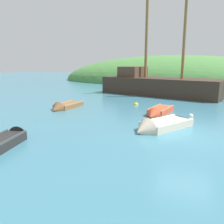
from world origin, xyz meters
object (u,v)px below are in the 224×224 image
Objects in this scene: sailing_ship at (159,88)px; buoy_yellow at (136,105)px; rowboat_center at (159,127)px; rowboat_far at (65,107)px; rowboat_outer_left at (158,113)px; buoy_white at (191,116)px; rowboat_outer_right at (3,144)px.

buoy_yellow is at bearing -80.57° from sailing_ship.
rowboat_far is at bearing -80.16° from rowboat_center.
rowboat_outer_left is at bearing -65.36° from sailing_ship.
sailing_ship is 13.23m from rowboat_center.
rowboat_center is (2.09, -13.05, -0.54)m from sailing_ship.
rowboat_outer_left is 3.73m from buoy_yellow.
buoy_white is 0.82× the size of buoy_yellow.
sailing_ship is 4.15× the size of rowboat_center.
rowboat_outer_right is (1.90, -7.67, 0.03)m from rowboat_far.
sailing_ship is 3.68× the size of rowboat_outer_right.
rowboat_center is 0.89× the size of rowboat_outer_right.
sailing_ship is 40.64× the size of buoy_yellow.
buoy_white is (3.50, -9.34, -0.66)m from sailing_ship.
rowboat_far is 10.38× the size of buoy_white.
sailing_ship is 4.58× the size of rowboat_outer_left.
rowboat_outer_right reaches higher than buoy_yellow.
buoy_white is (6.80, 8.30, -0.12)m from rowboat_outer_right.
rowboat_far is 6.73m from rowboat_outer_left.
rowboat_center is 11.89× the size of buoy_white.
rowboat_outer_left is at bearing -41.80° from rowboat_outer_right.
buoy_yellow is at bearing 131.32° from rowboat_far.
rowboat_center is 7.09m from rowboat_outer_right.
sailing_ship is at bearing -21.37° from rowboat_outer_right.
buoy_yellow is at bearing -23.93° from rowboat_outer_right.
rowboat_center reaches higher than buoy_white.
rowboat_center is 3.97m from buoy_white.
rowboat_outer_left reaches higher than rowboat_outer_right.
rowboat_outer_left is 3.46m from rowboat_center.
sailing_ship reaches higher than rowboat_outer_left.
rowboat_center reaches higher than rowboat_far.
rowboat_outer_left is 0.80× the size of rowboat_outer_right.
sailing_ship is 11.26m from rowboat_far.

